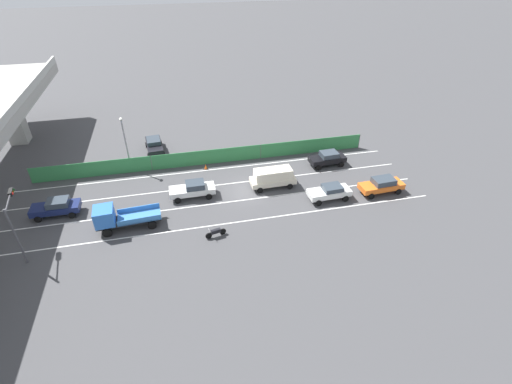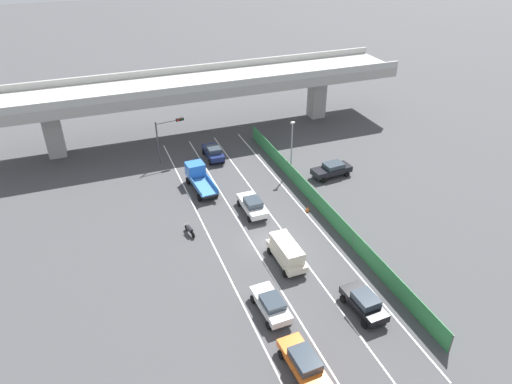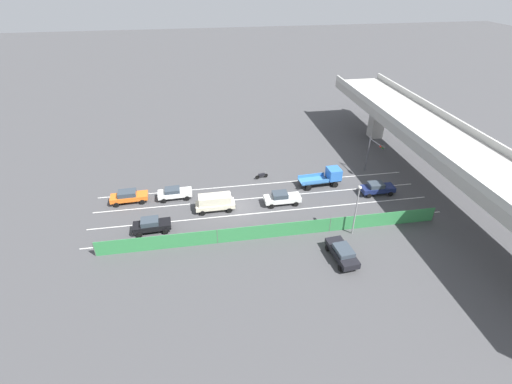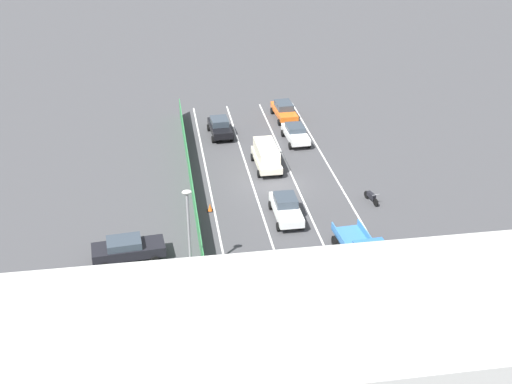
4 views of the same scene
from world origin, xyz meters
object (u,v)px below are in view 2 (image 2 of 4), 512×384
Objects in this scene: street_lamp at (292,141)px; car_sedan_white at (271,304)px; motorcycle at (190,230)px; car_sedan_black at (364,303)px; car_hatchback_white at (252,205)px; parked_sedan_dark at (332,169)px; car_sedan_navy at (213,152)px; flatbed_truck_blue at (198,176)px; car_van_cream at (287,251)px; car_taxi_orange at (304,362)px; traffic_light at (167,132)px; traffic_cone at (308,209)px.

car_sedan_white is at bearing -118.37° from street_lamp.
street_lamp is (14.27, 8.01, 3.46)m from motorcycle.
car_sedan_black is 16.36m from car_hatchback_white.
car_sedan_white is at bearing -104.68° from car_hatchback_white.
car_sedan_white is 23.19m from street_lamp.
car_sedan_black is 21.53m from parked_sedan_dark.
car_sedan_white is 1.00× the size of car_sedan_navy.
parked_sedan_dark is at bearing -12.64° from flatbed_truck_blue.
parked_sedan_dark is (18.22, 5.24, 0.46)m from motorcycle.
car_van_cream reaches higher than car_sedan_white.
street_lamp reaches higher than car_sedan_black.
parked_sedan_dark is (14.87, 17.46, 0.06)m from car_sedan_white.
parked_sedan_dark is at bearing -38.66° from car_sedan_navy.
car_taxi_orange is at bearing -90.56° from car_sedan_white.
car_van_cream is at bearing -76.73° from flatbed_truck_blue.
street_lamp is (7.60, -6.47, 3.00)m from car_sedan_navy.
motorcycle is 18.96m from parked_sedan_dark.
car_van_cream is 0.77× the size of street_lamp.
traffic_light is (-1.78, 7.25, 2.62)m from flatbed_truck_blue.
parked_sedan_dark is 5.68m from street_lamp.
car_hatchback_white reaches higher than traffic_cone.
street_lamp reaches higher than traffic_light.
car_hatchback_white is at bearing -88.93° from car_sedan_navy.
parked_sedan_dark is 0.89× the size of traffic_light.
traffic_cone is (10.88, -16.37, -3.57)m from traffic_light.
car_taxi_orange is at bearing -117.22° from traffic_cone.
car_sedan_white is 0.95× the size of car_hatchback_white.
car_van_cream is 1.05× the size of car_hatchback_white.
flatbed_truck_blue is (-3.47, -5.87, 0.32)m from car_sedan_navy.
car_hatchback_white is (-3.14, 16.06, -0.02)m from car_sedan_black.
car_van_cream is 16.19m from flatbed_truck_blue.
car_sedan_white is 28.30m from traffic_light.
car_van_cream is 8.16m from car_sedan_black.
car_sedan_black is 7.05× the size of traffic_cone.
street_lamp is (7.36, 6.62, 3.01)m from car_hatchback_white.
car_sedan_black is at bearing -73.60° from flatbed_truck_blue.
flatbed_truck_blue is 1.21× the size of parked_sedan_dark.
car_hatchback_white is 0.98× the size of car_taxi_orange.
car_sedan_black is 0.90× the size of parked_sedan_dark.
motorcycle is at bearing -163.95° from parked_sedan_dark.
car_van_cream is 0.83× the size of flatbed_truck_blue.
flatbed_truck_blue is 9.51× the size of traffic_cone.
traffic_cone is at bearing 50.96° from car_van_cream.
car_hatchback_white is 2.42× the size of motorcycle.
street_lamp is (11.07, -0.60, 2.68)m from flatbed_truck_blue.
car_van_cream is at bearing -90.00° from car_hatchback_white.
car_sedan_black is 31.86m from traffic_light.
parked_sedan_dark is (14.93, 23.26, 0.01)m from car_taxi_orange.
traffic_light is (1.41, 15.86, 3.39)m from motorcycle.
car_van_cream reaches higher than parked_sedan_dark.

